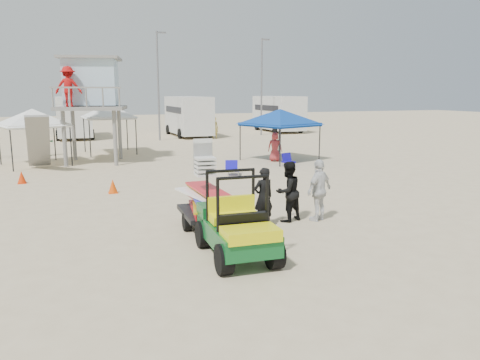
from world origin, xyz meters
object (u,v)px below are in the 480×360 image
object	(u,v)px
lifeguard_tower	(89,86)
surf_trailer	(206,197)
man_left	(263,197)
utility_cart	(236,219)
canopy_blue	(280,112)

from	to	relation	value
lifeguard_tower	surf_trailer	bearing A→B (deg)	-81.37
surf_trailer	man_left	world-z (taller)	surf_trailer
lifeguard_tower	utility_cart	bearing A→B (deg)	-82.64
utility_cart	lifeguard_tower	world-z (taller)	lifeguard_tower
surf_trailer	lifeguard_tower	xyz separation A→B (m)	(-2.08, 13.71, 3.03)
man_left	lifeguard_tower	world-z (taller)	lifeguard_tower
surf_trailer	canopy_blue	size ratio (longest dim) A/B	0.58
utility_cart	canopy_blue	xyz separation A→B (m)	(7.30, 13.23, 1.71)
utility_cart	lifeguard_tower	bearing A→B (deg)	97.36
utility_cart	surf_trailer	xyz separation A→B (m)	(0.01, 2.33, -0.00)
man_left	lifeguard_tower	xyz separation A→B (m)	(-3.59, 14.01, 3.08)
utility_cart	surf_trailer	bearing A→B (deg)	89.83
utility_cart	canopy_blue	bearing A→B (deg)	61.13
utility_cart	man_left	distance (m)	2.54
surf_trailer	canopy_blue	bearing A→B (deg)	56.22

